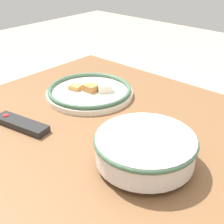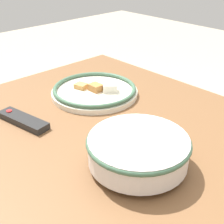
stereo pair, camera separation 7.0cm
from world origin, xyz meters
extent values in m
cube|color=brown|center=(0.00, 0.00, 0.68)|extent=(1.13, 0.86, 0.04)
cylinder|color=brown|center=(0.49, -0.36, 0.33)|extent=(0.06, 0.06, 0.66)
cylinder|color=silver|center=(-0.14, 0.08, 0.71)|extent=(0.11, 0.11, 0.01)
cylinder|color=silver|center=(-0.14, 0.08, 0.75)|extent=(0.24, 0.24, 0.07)
cylinder|color=#C67A33|center=(-0.14, 0.08, 0.75)|extent=(0.21, 0.21, 0.06)
torus|color=#42664C|center=(-0.14, 0.08, 0.78)|extent=(0.25, 0.25, 0.01)
cylinder|color=silver|center=(0.24, -0.10, 0.71)|extent=(0.31, 0.31, 0.02)
torus|color=#42664C|center=(0.24, -0.10, 0.73)|extent=(0.29, 0.29, 0.01)
cube|color=tan|center=(0.29, -0.08, 0.73)|extent=(0.05, 0.04, 0.02)
cube|color=silver|center=(0.20, -0.14, 0.74)|extent=(0.06, 0.06, 0.03)
cube|color=#B2753D|center=(0.24, -0.11, 0.73)|extent=(0.05, 0.04, 0.02)
cube|color=black|center=(0.24, 0.18, 0.71)|extent=(0.19, 0.08, 0.02)
cylinder|color=red|center=(0.30, 0.19, 0.73)|extent=(0.02, 0.02, 0.00)
camera|label=1|loc=(-0.49, 0.59, 1.18)|focal=50.00mm
camera|label=2|loc=(-0.54, 0.54, 1.18)|focal=50.00mm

